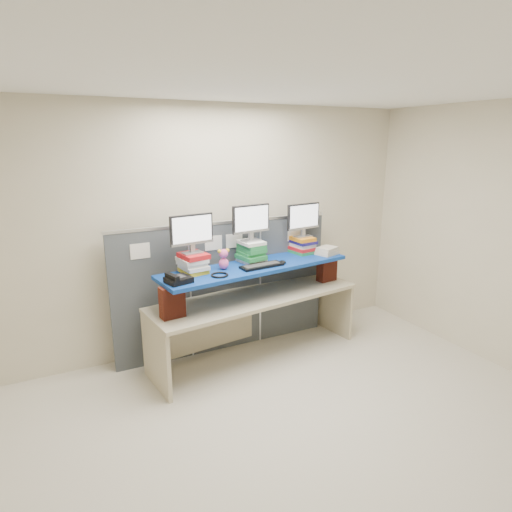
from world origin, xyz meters
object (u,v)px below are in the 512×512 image
monitor_left (192,231)px  desk_phone (178,279)px  monitor_center (251,221)px  keyboard (262,266)px  monitor_right (303,218)px  desk (256,308)px  blue_board (256,267)px

monitor_left → desk_phone: monitor_left is taller
monitor_center → desk_phone: monitor_center is taller
keyboard → monitor_right: bearing=18.6°
desk → desk_phone: (-0.94, -0.21, 0.53)m
monitor_left → monitor_right: 1.45m
desk_phone → monitor_left: bearing=31.4°
monitor_left → monitor_center: bearing=0.0°
keyboard → desk_phone: 0.96m
monitor_center → desk_phone: 1.08m
desk → monitor_left: 1.17m
blue_board → desk_phone: size_ratio=8.22×
blue_board → monitor_center: bearing=82.8°
monitor_center → keyboard: (0.02, -0.22, -0.45)m
desk → monitor_right: size_ratio=5.43×
desk → blue_board: 0.48m
desk → desk_phone: desk_phone is taller
desk → monitor_center: size_ratio=5.43×
monitor_center → desk_phone: (-0.94, -0.33, -0.43)m
monitor_center → desk: bearing=-97.2°
desk → monitor_right: monitor_right is taller
desk → blue_board: bearing=172.6°
blue_board → desk_phone: 0.96m
monitor_right → desk_phone: (-1.67, -0.43, -0.39)m
monitor_center → monitor_right: monitor_center is taller
desk → monitor_center: 0.98m
blue_board → monitor_left: (-0.70, 0.03, 0.45)m
desk_phone → monitor_right: bearing=0.1°
desk_phone → desk: bearing=-1.5°
monitor_right → keyboard: 0.88m
blue_board → monitor_right: size_ratio=4.74×
desk_phone → monitor_center: bearing=5.3°
monitor_center → monitor_left: bearing=-180.0°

